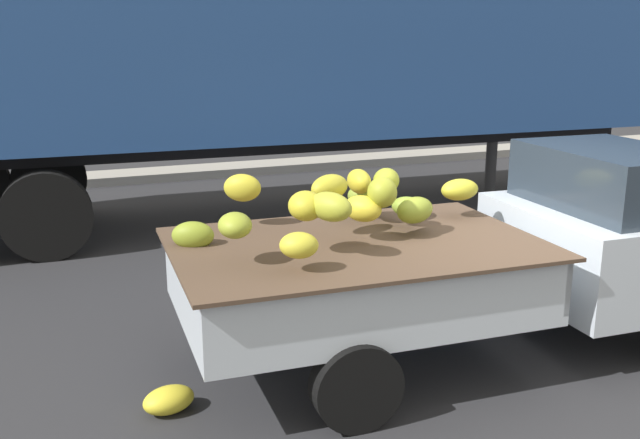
# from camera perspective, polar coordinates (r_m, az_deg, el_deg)

# --- Properties ---
(ground) EXTENTS (220.00, 220.00, 0.00)m
(ground) POSITION_cam_1_polar(r_m,az_deg,el_deg) (6.53, 15.48, -10.07)
(ground) COLOR #28282B
(curb_strip) EXTENTS (80.00, 0.80, 0.16)m
(curb_strip) POSITION_cam_1_polar(r_m,az_deg,el_deg) (14.16, -6.10, 4.03)
(curb_strip) COLOR gray
(curb_strip) RESTS_ON ground
(pickup_truck) EXTENTS (5.12, 2.07, 1.70)m
(pickup_truck) POSITION_cam_1_polar(r_m,az_deg,el_deg) (6.65, 18.81, -1.68)
(pickup_truck) COLOR silver
(pickup_truck) RESTS_ON ground
(semi_trailer) EXTENTS (12.09, 3.06, 3.95)m
(semi_trailer) POSITION_cam_1_polar(r_m,az_deg,el_deg) (10.64, -1.91, 13.94)
(semi_trailer) COLOR navy
(semi_trailer) RESTS_ON ground
(fallen_banana_bunch_near_tailgate) EXTENTS (0.43, 0.35, 0.19)m
(fallen_banana_bunch_near_tailgate) POSITION_cam_1_polar(r_m,az_deg,el_deg) (5.47, -11.91, -13.82)
(fallen_banana_bunch_near_tailgate) COLOR gold
(fallen_banana_bunch_near_tailgate) RESTS_ON ground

